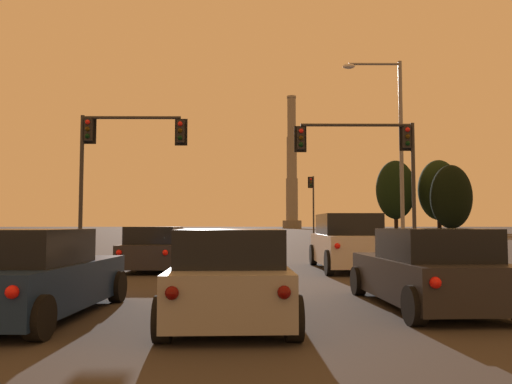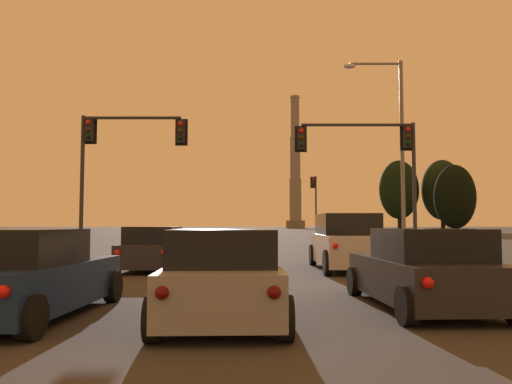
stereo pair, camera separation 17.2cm
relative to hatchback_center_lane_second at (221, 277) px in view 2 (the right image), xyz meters
name	(u,v)px [view 2 (the right image)]	position (x,y,z in m)	size (l,w,h in m)	color
hatchback_center_lane_second	(221,277)	(0.00, 0.00, 0.00)	(2.02, 4.15, 1.44)	gray
hatchback_right_lane_second	(421,271)	(3.55, 1.05, 0.00)	(2.07, 4.17, 1.44)	#232328
hatchback_left_lane_front	(153,250)	(-2.83, 8.56, 0.00)	(1.98, 4.14, 1.44)	#232328
hatchback_left_lane_second	(25,277)	(-3.19, 0.11, 0.00)	(2.06, 4.17, 1.44)	navy
suv_right_lane_front	(345,243)	(3.57, 8.69, 0.23)	(2.10, 4.91, 1.86)	silver
traffic_light_overhead_left	(114,149)	(-5.90, 14.66, 4.29)	(4.99, 0.50, 6.51)	#2D2D30
traffic_light_far_right	(313,198)	(6.96, 46.48, 3.76)	(0.78, 0.50, 6.79)	#2D2D30
traffic_light_overhead_right	(372,154)	(6.06, 15.07, 4.14)	(5.75, 0.50, 6.27)	#2D2D30
street_lamp	(392,137)	(7.58, 17.21, 5.30)	(3.06, 0.36, 9.94)	slate
smokestack	(293,176)	(14.41, 166.98, 17.84)	(6.65, 6.65, 47.13)	slate
treeline_center_right	(452,197)	(36.54, 82.09, 5.83)	(7.45, 6.70, 12.32)	black
treeline_far_right	(397,190)	(27.68, 86.31, 7.38)	(7.39, 6.65, 13.65)	black
treeline_right_mid	(440,190)	(36.31, 87.40, 7.41)	(7.81, 7.02, 13.90)	black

